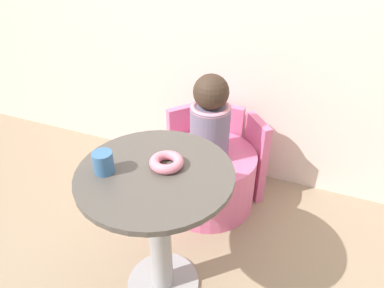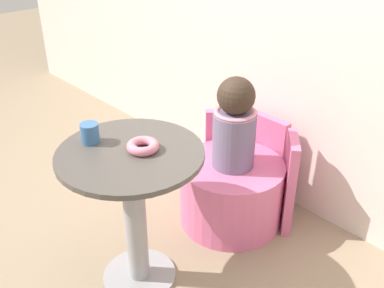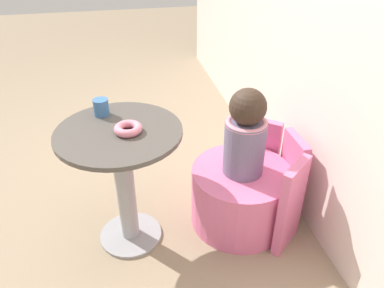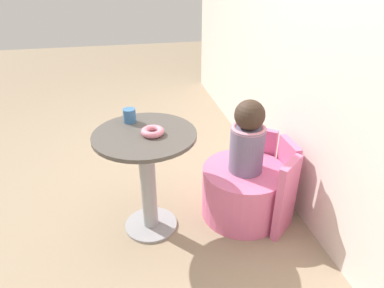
{
  "view_description": "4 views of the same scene",
  "coord_description": "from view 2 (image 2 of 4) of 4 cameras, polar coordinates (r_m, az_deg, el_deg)",
  "views": [
    {
      "loc": [
        0.59,
        -0.95,
        1.59
      ],
      "look_at": [
        0.04,
        0.41,
        0.63
      ],
      "focal_mm": 32.0,
      "sensor_mm": 36.0,
      "label": 1
    },
    {
      "loc": [
        1.44,
        -0.94,
        1.72
      ],
      "look_at": [
        0.05,
        0.37,
        0.64
      ],
      "focal_mm": 42.0,
      "sensor_mm": 36.0,
      "label": 2
    },
    {
      "loc": [
        1.71,
        0.03,
        1.69
      ],
      "look_at": [
        0.08,
        0.38,
        0.63
      ],
      "focal_mm": 35.0,
      "sensor_mm": 36.0,
      "label": 3
    },
    {
      "loc": [
        1.94,
        -0.09,
        1.68
      ],
      "look_at": [
        0.06,
        0.3,
        0.64
      ],
      "focal_mm": 32.0,
      "sensor_mm": 36.0,
      "label": 4
    }
  ],
  "objects": [
    {
      "name": "booth_backrest",
      "position": [
        2.74,
        8.53,
        -2.49
      ],
      "size": [
        0.69,
        0.25,
        0.57
      ],
      "color": "#DB6693",
      "rests_on": "ground_plane"
    },
    {
      "name": "cup",
      "position": [
        2.03,
        -12.84,
        1.35
      ],
      "size": [
        0.08,
        0.08,
        0.09
      ],
      "color": "#386699",
      "rests_on": "round_table"
    },
    {
      "name": "child_figure",
      "position": [
        2.41,
        5.43,
        2.43
      ],
      "size": [
        0.23,
        0.23,
        0.52
      ],
      "color": "slate",
      "rests_on": "tub_chair"
    },
    {
      "name": "donut",
      "position": [
        1.95,
        -6.26,
        -0.26
      ],
      "size": [
        0.14,
        0.14,
        0.04
      ],
      "color": "pink",
      "rests_on": "round_table"
    },
    {
      "name": "round_table",
      "position": [
        2.08,
        -7.44,
        -6.48
      ],
      "size": [
        0.65,
        0.65,
        0.74
      ],
      "color": "#99999E",
      "rests_on": "ground_plane"
    },
    {
      "name": "back_wall",
      "position": [
        2.57,
        12.24,
        17.18
      ],
      "size": [
        6.0,
        0.06,
        2.4
      ],
      "color": "silver",
      "rests_on": "ground_plane"
    },
    {
      "name": "ground_plane",
      "position": [
        2.43,
        -7.45,
        -15.9
      ],
      "size": [
        12.0,
        12.0,
        0.0
      ],
      "primitive_type": "plane",
      "color": "gray"
    },
    {
      "name": "tub_chair",
      "position": [
        2.63,
        4.99,
        -6.12
      ],
      "size": [
        0.59,
        0.59,
        0.38
      ],
      "color": "#DB6693",
      "rests_on": "ground_plane"
    }
  ]
}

